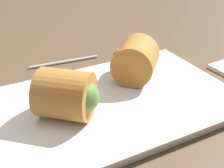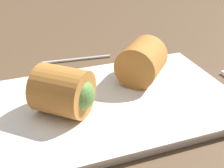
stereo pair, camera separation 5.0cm
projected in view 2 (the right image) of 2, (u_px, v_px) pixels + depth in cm
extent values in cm
cube|color=brown|center=(97.00, 125.00, 41.66)|extent=(180.00, 140.00, 2.00)
cube|color=white|center=(112.00, 105.00, 42.96)|extent=(32.58, 20.73, 1.20)
cube|color=white|center=(112.00, 101.00, 42.59)|extent=(33.89, 21.56, 0.30)
cylinder|color=#B77533|center=(62.00, 91.00, 38.54)|extent=(8.90, 8.88, 6.16)
sphere|color=#56843D|center=(79.00, 94.00, 37.80)|extent=(4.01, 4.01, 4.01)
cylinder|color=#B77533|center=(142.00, 62.00, 45.89)|extent=(8.90, 8.91, 6.16)
sphere|color=#6B9E47|center=(147.00, 56.00, 47.72)|extent=(4.01, 4.01, 4.01)
cylinder|color=silver|center=(77.00, 59.00, 56.83)|extent=(12.41, 1.69, 0.50)
ellipsoid|color=silver|center=(138.00, 51.00, 59.25)|extent=(3.51, 2.83, 1.14)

